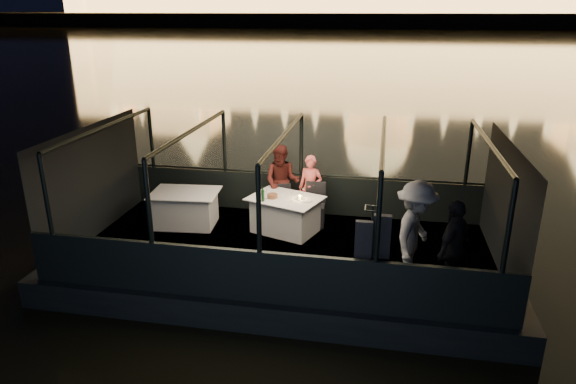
% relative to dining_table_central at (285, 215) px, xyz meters
% --- Properties ---
extents(river_water, '(500.00, 500.00, 0.00)m').
position_rel_dining_table_central_xyz_m(river_water, '(0.14, 79.18, -0.89)').
color(river_water, black).
rests_on(river_water, ground).
extents(boat_hull, '(8.60, 4.40, 1.00)m').
position_rel_dining_table_central_xyz_m(boat_hull, '(0.14, -0.82, -0.89)').
color(boat_hull, black).
rests_on(boat_hull, river_water).
extents(boat_deck, '(8.00, 4.00, 0.04)m').
position_rel_dining_table_central_xyz_m(boat_deck, '(0.14, -0.82, -0.41)').
color(boat_deck, black).
rests_on(boat_deck, boat_hull).
extents(gunwale_port, '(8.00, 0.08, 0.90)m').
position_rel_dining_table_central_xyz_m(gunwale_port, '(0.14, 1.18, 0.06)').
color(gunwale_port, black).
rests_on(gunwale_port, boat_deck).
extents(gunwale_starboard, '(8.00, 0.08, 0.90)m').
position_rel_dining_table_central_xyz_m(gunwale_starboard, '(0.14, -2.82, 0.06)').
color(gunwale_starboard, black).
rests_on(gunwale_starboard, boat_deck).
extents(cabin_glass_port, '(8.00, 0.02, 1.40)m').
position_rel_dining_table_central_xyz_m(cabin_glass_port, '(0.14, 1.18, 1.21)').
color(cabin_glass_port, '#99B2B2').
rests_on(cabin_glass_port, gunwale_port).
extents(cabin_glass_starboard, '(8.00, 0.02, 1.40)m').
position_rel_dining_table_central_xyz_m(cabin_glass_starboard, '(0.14, -2.82, 1.21)').
color(cabin_glass_starboard, '#99B2B2').
rests_on(cabin_glass_starboard, gunwale_starboard).
extents(cabin_roof_glass, '(8.00, 4.00, 0.02)m').
position_rel_dining_table_central_xyz_m(cabin_roof_glass, '(0.14, -0.82, 1.91)').
color(cabin_roof_glass, '#99B2B2').
rests_on(cabin_roof_glass, boat_deck).
extents(end_wall_fore, '(0.02, 4.00, 2.30)m').
position_rel_dining_table_central_xyz_m(end_wall_fore, '(-3.86, -0.82, 0.76)').
color(end_wall_fore, black).
rests_on(end_wall_fore, boat_deck).
extents(end_wall_aft, '(0.02, 4.00, 2.30)m').
position_rel_dining_table_central_xyz_m(end_wall_aft, '(4.14, -0.82, 0.76)').
color(end_wall_aft, black).
rests_on(end_wall_aft, boat_deck).
extents(canopy_ribs, '(8.00, 4.00, 2.30)m').
position_rel_dining_table_central_xyz_m(canopy_ribs, '(0.14, -0.82, 0.76)').
color(canopy_ribs, black).
rests_on(canopy_ribs, boat_deck).
extents(embankment, '(400.00, 140.00, 6.00)m').
position_rel_dining_table_central_xyz_m(embankment, '(0.14, 209.18, 0.11)').
color(embankment, '#423D33').
rests_on(embankment, ground).
extents(dining_table_central, '(1.72, 1.47, 0.77)m').
position_rel_dining_table_central_xyz_m(dining_table_central, '(0.00, 0.00, 0.00)').
color(dining_table_central, silver).
rests_on(dining_table_central, boat_deck).
extents(dining_table_aft, '(1.53, 1.17, 0.76)m').
position_rel_dining_table_central_xyz_m(dining_table_aft, '(-2.20, -0.05, 0.00)').
color(dining_table_aft, silver).
rests_on(dining_table_aft, boat_deck).
extents(chair_port_left, '(0.48, 0.48, 0.80)m').
position_rel_dining_table_central_xyz_m(chair_port_left, '(-0.21, 0.57, 0.06)').
color(chair_port_left, black).
rests_on(chair_port_left, boat_deck).
extents(chair_port_right, '(0.46, 0.46, 0.93)m').
position_rel_dining_table_central_xyz_m(chair_port_right, '(0.56, 0.45, 0.06)').
color(chair_port_right, black).
rests_on(chair_port_right, boat_deck).
extents(coat_stand, '(0.58, 0.53, 1.70)m').
position_rel_dining_table_central_xyz_m(coat_stand, '(1.85, -2.57, 0.51)').
color(coat_stand, black).
rests_on(coat_stand, boat_deck).
extents(person_woman_coral, '(0.58, 0.44, 1.48)m').
position_rel_dining_table_central_xyz_m(person_woman_coral, '(0.42, 0.78, 0.36)').
color(person_woman_coral, '#F66259').
rests_on(person_woman_coral, boat_deck).
extents(person_man_maroon, '(0.81, 0.64, 1.68)m').
position_rel_dining_table_central_xyz_m(person_man_maroon, '(-0.23, 0.81, 0.36)').
color(person_man_maroon, '#421612').
rests_on(person_man_maroon, boat_deck).
extents(passenger_stripe, '(1.01, 1.36, 1.88)m').
position_rel_dining_table_central_xyz_m(passenger_stripe, '(2.55, -1.81, 0.47)').
color(passenger_stripe, white).
rests_on(passenger_stripe, boat_deck).
extents(passenger_dark, '(0.87, 1.04, 1.66)m').
position_rel_dining_table_central_xyz_m(passenger_dark, '(3.17, -1.96, 0.47)').
color(passenger_dark, black).
rests_on(passenger_dark, boat_deck).
extents(wine_bottle, '(0.08, 0.08, 0.31)m').
position_rel_dining_table_central_xyz_m(wine_bottle, '(-0.41, -0.29, 0.53)').
color(wine_bottle, '#153A1B').
rests_on(wine_bottle, dining_table_central).
extents(bread_basket, '(0.27, 0.27, 0.09)m').
position_rel_dining_table_central_xyz_m(bread_basket, '(-0.26, -0.05, 0.42)').
color(bread_basket, brown).
rests_on(bread_basket, dining_table_central).
extents(amber_candle, '(0.07, 0.07, 0.07)m').
position_rel_dining_table_central_xyz_m(amber_candle, '(0.31, -0.03, 0.42)').
color(amber_candle, yellow).
rests_on(amber_candle, dining_table_central).
extents(plate_near, '(0.32, 0.32, 0.02)m').
position_rel_dining_table_central_xyz_m(plate_near, '(0.46, -0.11, 0.39)').
color(plate_near, silver).
rests_on(plate_near, dining_table_central).
extents(plate_far, '(0.25, 0.25, 0.01)m').
position_rel_dining_table_central_xyz_m(plate_far, '(-0.20, 0.20, 0.39)').
color(plate_far, silver).
rests_on(plate_far, dining_table_central).
extents(wine_glass_white, '(0.08, 0.08, 0.21)m').
position_rel_dining_table_central_xyz_m(wine_glass_white, '(-0.38, -0.15, 0.48)').
color(wine_glass_white, silver).
rests_on(wine_glass_white, dining_table_central).
extents(wine_glass_red, '(0.07, 0.07, 0.19)m').
position_rel_dining_table_central_xyz_m(wine_glass_red, '(0.37, 0.13, 0.48)').
color(wine_glass_red, white).
rests_on(wine_glass_red, dining_table_central).
extents(wine_glass_empty, '(0.08, 0.08, 0.21)m').
position_rel_dining_table_central_xyz_m(wine_glass_empty, '(0.17, -0.18, 0.48)').
color(wine_glass_empty, silver).
rests_on(wine_glass_empty, dining_table_central).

